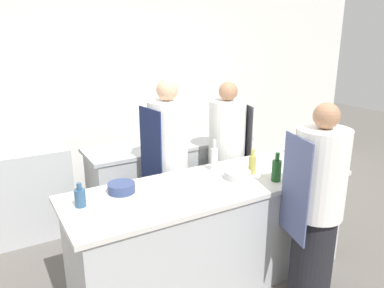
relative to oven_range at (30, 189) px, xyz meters
name	(u,v)px	position (x,y,z in m)	size (l,w,h in m)	color
ground_plane	(211,276)	(1.26, -1.72, -0.49)	(16.00, 16.00, 0.00)	#605B56
wall_back	(123,92)	(1.26, 0.41, 0.91)	(8.00, 0.06, 2.80)	silver
prep_counter	(212,231)	(1.26, -1.72, -0.02)	(2.50, 0.82, 0.92)	#B7BABC
pass_counter	(171,179)	(1.49, -0.47, -0.02)	(1.94, 0.61, 0.92)	#B7BABC
oven_range	(30,189)	(0.00, 0.00, 0.00)	(0.80, 0.72, 0.97)	#B7BABC
chef_at_prep_near	(316,208)	(1.82, -2.35, 0.34)	(0.45, 0.44, 1.66)	black
chef_at_stove	(227,158)	(1.90, -1.01, 0.33)	(0.44, 0.42, 1.65)	black
chef_at_pass_far	(168,167)	(1.18, -1.03, 0.37)	(0.42, 0.40, 1.72)	black
bottle_olive_oil	(80,197)	(0.19, -1.60, 0.51)	(0.08, 0.08, 0.18)	#2D5175
bottle_vinegar	(214,159)	(1.43, -1.48, 0.55)	(0.07, 0.07, 0.29)	silver
bottle_wine	(252,164)	(1.69, -1.71, 0.53)	(0.07, 0.07, 0.23)	#B2A84C
bottle_cooking_oil	(297,145)	(2.41, -1.52, 0.54)	(0.07, 0.07, 0.27)	#5B2319
bottle_sauce	(276,170)	(1.75, -1.95, 0.54)	(0.08, 0.08, 0.25)	#19471E
bowl_mixing_large	(237,175)	(1.50, -1.74, 0.47)	(0.23, 0.23, 0.07)	#B7BABC
bowl_prep_small	(121,188)	(0.53, -1.51, 0.47)	(0.22, 0.22, 0.08)	navy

